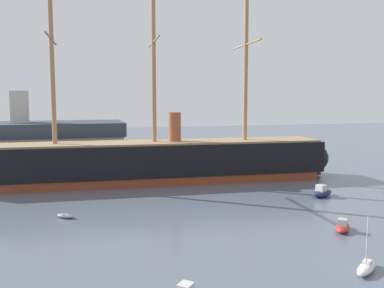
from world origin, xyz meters
name	(u,v)px	position (x,y,z in m)	size (l,w,h in m)	color
tall_ship	(155,161)	(-1.01, 55.88, 3.93)	(75.03, 17.20, 36.07)	brown
sailboat_foreground_right	(366,267)	(9.35, 11.93, 0.43)	(3.87, 3.27, 5.12)	silver
motorboat_mid_right	(343,227)	(14.38, 22.23, 0.53)	(3.51, 3.65, 1.50)	#B22D28
dinghy_alongside_bow	(65,216)	(-16.33, 36.55, 0.29)	(2.58, 2.35, 0.58)	gray
motorboat_alongside_stern	(322,192)	(21.84, 37.70, 0.67)	(4.93, 3.70, 1.91)	#1E284C
motorboat_far_right	(311,172)	(30.06, 54.02, 0.60)	(4.38, 3.19, 1.70)	#1E284C
sailboat_distant_centre	(175,173)	(4.36, 62.13, 0.40)	(2.07, 3.85, 4.80)	#B22D28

